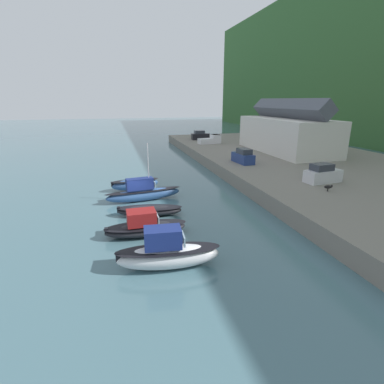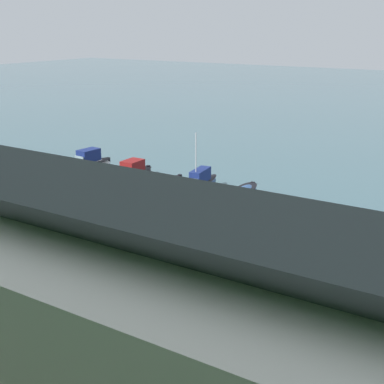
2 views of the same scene
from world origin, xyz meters
name	(u,v)px [view 1 (image 1 of 2)]	position (x,y,z in m)	size (l,w,h in m)	color
ground_plane	(139,207)	(0.00, 0.00, 0.00)	(320.00, 320.00, 0.00)	#476B75
quay_promenade	(361,181)	(0.00, 27.71, 0.84)	(99.21, 30.71, 1.69)	gray
harbor_clubhouse	(286,133)	(-18.33, 27.94, 5.08)	(20.86, 8.88, 9.23)	silver
moored_boat_0	(135,184)	(-6.44, 0.13, 0.74)	(2.57, 6.06, 1.40)	#33568E
moored_boat_1	(143,192)	(-1.94, 0.66, 0.95)	(2.58, 8.51, 6.31)	#33568E
moored_boat_2	(149,210)	(2.58, 0.76, 0.50)	(3.03, 6.49, 0.92)	black
moored_boat_3	(145,226)	(6.91, -0.13, 0.76)	(2.35, 6.73, 2.14)	black
moored_boat_4	(167,253)	(12.30, 0.76, 1.05)	(2.60, 7.05, 2.84)	silver
parked_car_1	(243,157)	(-10.73, 16.35, 2.60)	(4.32, 2.09, 2.16)	navy
parked_car_2	(323,174)	(1.66, 20.53, 2.60)	(2.31, 4.39, 2.16)	silver
parked_car_3	(200,136)	(-38.48, 17.90, 2.60)	(1.93, 4.25, 2.16)	black
pickup_truck_0	(211,140)	(-31.60, 18.31, 2.51)	(2.46, 4.91, 1.90)	silver
dog_on_quay	(328,187)	(4.88, 18.82, 2.14)	(0.52, 0.88, 0.68)	black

